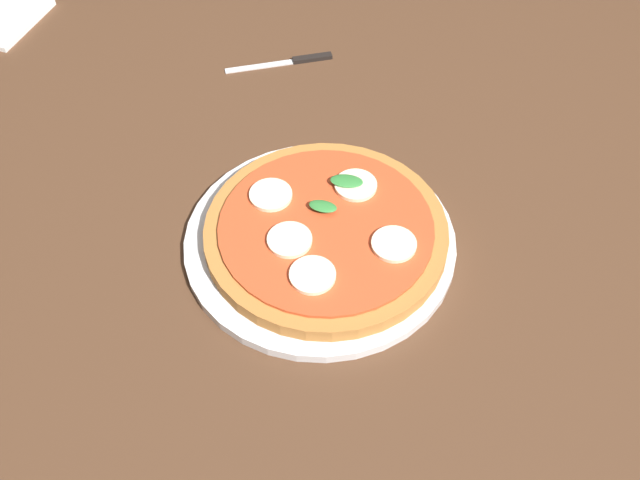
{
  "coord_description": "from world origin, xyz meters",
  "views": [
    {
      "loc": [
        0.53,
        -0.03,
        1.37
      ],
      "look_at": [
        0.0,
        -0.01,
        0.72
      ],
      "focal_mm": 41.64,
      "sensor_mm": 36.0,
      "label": 1
    }
  ],
  "objects_px": {
    "dining_table": "(331,285)",
    "knife": "(293,61)",
    "pizza": "(326,232)",
    "napkin": "(6,19)",
    "serving_tray": "(320,242)"
  },
  "relations": [
    {
      "from": "dining_table",
      "to": "knife",
      "type": "distance_m",
      "value": 0.35
    },
    {
      "from": "pizza",
      "to": "napkin",
      "type": "distance_m",
      "value": 0.65
    },
    {
      "from": "serving_tray",
      "to": "knife",
      "type": "distance_m",
      "value": 0.34
    },
    {
      "from": "serving_tray",
      "to": "napkin",
      "type": "xyz_separation_m",
      "value": [
        -0.45,
        -0.46,
        -0.0
      ]
    },
    {
      "from": "serving_tray",
      "to": "knife",
      "type": "xyz_separation_m",
      "value": [
        -0.34,
        -0.02,
        -0.0
      ]
    },
    {
      "from": "serving_tray",
      "to": "pizza",
      "type": "distance_m",
      "value": 0.02
    },
    {
      "from": "napkin",
      "to": "knife",
      "type": "bearing_deg",
      "value": 74.87
    },
    {
      "from": "dining_table",
      "to": "pizza",
      "type": "distance_m",
      "value": 0.1
    },
    {
      "from": "dining_table",
      "to": "pizza",
      "type": "height_order",
      "value": "pizza"
    },
    {
      "from": "knife",
      "to": "pizza",
      "type": "bearing_deg",
      "value": 5.39
    },
    {
      "from": "napkin",
      "to": "knife",
      "type": "height_order",
      "value": "napkin"
    },
    {
      "from": "pizza",
      "to": "serving_tray",
      "type": "bearing_deg",
      "value": -79.95
    },
    {
      "from": "napkin",
      "to": "dining_table",
      "type": "bearing_deg",
      "value": 46.0
    },
    {
      "from": "dining_table",
      "to": "pizza",
      "type": "relative_size",
      "value": 5.15
    },
    {
      "from": "serving_tray",
      "to": "knife",
      "type": "relative_size",
      "value": 2.0
    }
  ]
}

